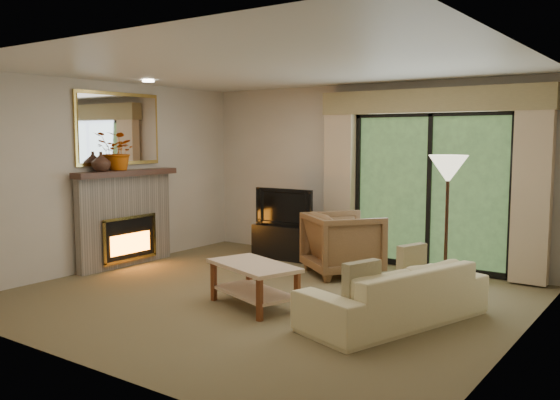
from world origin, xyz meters
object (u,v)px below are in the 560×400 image
Objects in this scene: armchair at (343,244)px; coffee_table at (254,285)px; sofa at (394,293)px; media_console at (287,242)px.

armchair reaches higher than coffee_table.
coffee_table is at bearing -57.59° from sofa.
media_console is 3.28m from sofa.
armchair is at bearing -22.05° from media_console.
armchair is 0.87× the size of coffee_table.
coffee_table is at bearing 125.66° from armchair.
armchair is at bearing -118.25° from sofa.
sofa is at bearing 33.07° from coffee_table.
media_console is 0.50× the size of sofa.
armchair is 2.08m from sofa.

